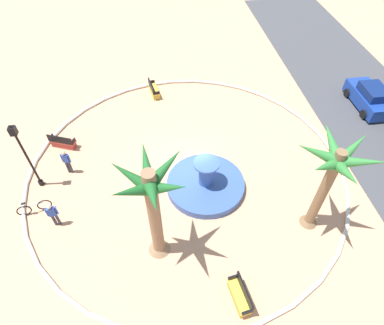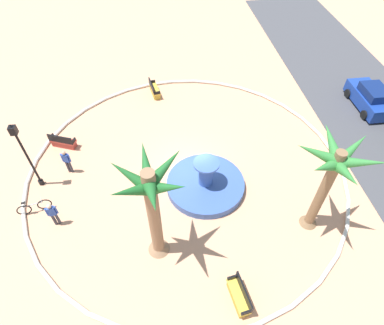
# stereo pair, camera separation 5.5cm
# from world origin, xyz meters

# --- Properties ---
(ground_plane) EXTENTS (80.00, 80.00, 0.00)m
(ground_plane) POSITION_xyz_m (0.00, 0.00, 0.00)
(ground_plane) COLOR tan
(plaza_curb) EXTENTS (18.23, 18.23, 0.20)m
(plaza_curb) POSITION_xyz_m (0.00, 0.00, 0.10)
(plaza_curb) COLOR silver
(plaza_curb) RESTS_ON ground
(fountain) EXTENTS (4.28, 4.28, 2.01)m
(fountain) POSITION_xyz_m (1.48, 0.87, 0.30)
(fountain) COLOR #38569E
(fountain) RESTS_ON ground
(palm_tree_near_fountain) EXTENTS (3.49, 3.14, 5.83)m
(palm_tree_near_fountain) POSITION_xyz_m (4.90, -1.91, 3.98)
(palm_tree_near_fountain) COLOR #8E6B4C
(palm_tree_near_fountain) RESTS_ON ground
(palm_tree_by_curb) EXTENTS (3.60, 3.50, 5.38)m
(palm_tree_by_curb) POSITION_xyz_m (4.44, 5.67, 3.94)
(palm_tree_by_curb) COLOR brown
(palm_tree_by_curb) RESTS_ON ground
(bench_east) EXTENTS (1.66, 0.78, 1.00)m
(bench_east) POSITION_xyz_m (-7.68, -1.45, 0.35)
(bench_east) COLOR gold
(bench_east) RESTS_ON ground
(bench_west) EXTENTS (1.66, 0.75, 1.00)m
(bench_west) POSITION_xyz_m (7.72, 1.30, 0.35)
(bench_west) COLOR gold
(bench_west) RESTS_ON ground
(bench_north) EXTENTS (1.06, 1.67, 1.00)m
(bench_north) POSITION_xyz_m (-2.89, -7.33, 0.35)
(bench_north) COLOR #B73D33
(bench_north) RESTS_ON ground
(lamppost) EXTENTS (0.32, 0.32, 4.38)m
(lamppost) POSITION_xyz_m (0.03, -8.20, 2.56)
(lamppost) COLOR black
(lamppost) RESTS_ON ground
(bicycle_red_frame) EXTENTS (0.56, 1.68, 0.94)m
(bicycle_red_frame) POSITION_xyz_m (1.90, -8.14, 0.38)
(bicycle_red_frame) COLOR black
(bicycle_red_frame) RESTS_ON ground
(person_cyclist_helmet) EXTENTS (0.25, 0.52, 1.62)m
(person_cyclist_helmet) POSITION_xyz_m (2.81, -6.91, 0.91)
(person_cyclist_helmet) COLOR #33333D
(person_cyclist_helmet) RESTS_ON ground
(person_cyclist_photo) EXTENTS (0.29, 0.51, 1.68)m
(person_cyclist_photo) POSITION_xyz_m (-0.68, -6.68, 0.94)
(person_cyclist_photo) COLOR #33333D
(person_cyclist_photo) RESTS_ON ground
(parked_car_leftmost) EXTENTS (4.01, 1.95, 1.67)m
(parked_car_leftmost) POSITION_xyz_m (-4.17, 13.35, 0.78)
(parked_car_leftmost) COLOR navy
(parked_car_leftmost) RESTS_ON ground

